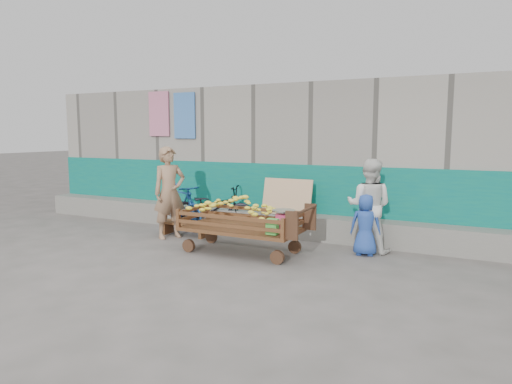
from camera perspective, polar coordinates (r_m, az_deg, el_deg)
The scene contains 9 objects.
ground at distance 7.17m, azimuth -5.38°, elevation -9.00°, with size 80.00×80.00×0.00m, color #56524D.
building_wall at distance 10.55m, azimuth 6.25°, elevation 4.33°, with size 12.00×3.50×3.00m.
banana_cart at distance 7.70m, azimuth -2.10°, elevation -3.03°, with size 2.17×0.99×0.93m.
bench at distance 9.15m, azimuth -8.81°, elevation -4.19°, with size 1.08×0.32×0.27m.
vendor_man at distance 8.90m, azimuth -10.76°, elevation -0.08°, with size 0.64×0.42×1.76m, color #997456.
woman at distance 7.96m, azimuth 13.95°, elevation -1.66°, with size 0.77×0.60×1.59m, color white.
child at distance 7.76m, azimuth 13.53°, elevation -4.00°, with size 0.50×0.33×1.03m, color #2548A1.
bicycle_dark at distance 9.42m, azimuth -5.46°, elevation -2.07°, with size 0.63×1.81×0.95m, color black.
bicycle_blue at distance 9.74m, azimuth -9.38°, elevation -1.77°, with size 0.46×1.62×0.97m, color #1A498F.
Camera 1 is at (3.66, -5.83, 2.01)m, focal length 32.00 mm.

